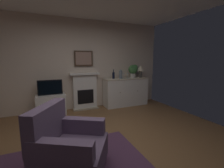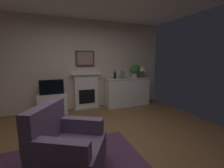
% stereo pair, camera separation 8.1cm
% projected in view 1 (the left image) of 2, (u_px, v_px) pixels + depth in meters
% --- Properties ---
extents(ground_plane, '(5.48, 4.93, 0.10)m').
position_uv_depth(ground_plane, '(107.00, 152.00, 2.57)').
color(ground_plane, brown).
rests_on(ground_plane, ground).
extents(wall_rear, '(5.48, 0.06, 2.67)m').
position_uv_depth(wall_rear, '(78.00, 65.00, 4.56)').
color(wall_rear, beige).
rests_on(wall_rear, ground_plane).
extents(fireplace_unit, '(0.87, 0.30, 1.10)m').
position_uv_depth(fireplace_unit, '(85.00, 91.00, 4.63)').
color(fireplace_unit, white).
rests_on(fireplace_unit, ground_plane).
extents(framed_picture, '(0.55, 0.04, 0.45)m').
position_uv_depth(framed_picture, '(84.00, 58.00, 4.52)').
color(framed_picture, '#473323').
extents(sideboard_cabinet, '(1.46, 0.49, 0.90)m').
position_uv_depth(sideboard_cabinet, '(126.00, 92.00, 5.00)').
color(sideboard_cabinet, white).
rests_on(sideboard_cabinet, ground_plane).
extents(table_lamp, '(0.26, 0.26, 0.40)m').
position_uv_depth(table_lamp, '(140.00, 69.00, 5.09)').
color(table_lamp, '#4C4742').
rests_on(table_lamp, sideboard_cabinet).
extents(wine_bottle, '(0.08, 0.08, 0.29)m').
position_uv_depth(wine_bottle, '(113.00, 75.00, 4.77)').
color(wine_bottle, black).
rests_on(wine_bottle, sideboard_cabinet).
extents(wine_glass_left, '(0.07, 0.07, 0.16)m').
position_uv_depth(wine_glass_left, '(124.00, 74.00, 4.90)').
color(wine_glass_left, silver).
rests_on(wine_glass_left, sideboard_cabinet).
extents(wine_glass_center, '(0.07, 0.07, 0.16)m').
position_uv_depth(wine_glass_center, '(128.00, 74.00, 4.89)').
color(wine_glass_center, silver).
rests_on(wine_glass_center, sideboard_cabinet).
extents(vase_decorative, '(0.11, 0.11, 0.28)m').
position_uv_depth(vase_decorative, '(121.00, 74.00, 4.78)').
color(vase_decorative, slate).
rests_on(vase_decorative, sideboard_cabinet).
extents(tv_cabinet, '(0.75, 0.42, 0.56)m').
position_uv_depth(tv_cabinet, '(51.00, 105.00, 4.15)').
color(tv_cabinet, white).
rests_on(tv_cabinet, ground_plane).
extents(tv_set, '(0.62, 0.07, 0.40)m').
position_uv_depth(tv_set, '(50.00, 87.00, 4.06)').
color(tv_set, black).
rests_on(tv_set, tv_cabinet).
extents(potted_plant_small, '(0.30, 0.30, 0.43)m').
position_uv_depth(potted_plant_small, '(133.00, 70.00, 5.04)').
color(potted_plant_small, beige).
rests_on(potted_plant_small, sideboard_cabinet).
extents(armchair, '(1.08, 1.06, 0.92)m').
position_uv_depth(armchair, '(68.00, 146.00, 1.96)').
color(armchair, '#604C66').
rests_on(armchair, ground_plane).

